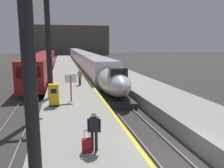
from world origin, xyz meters
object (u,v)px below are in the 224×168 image
station_column_mid (47,21)px  departure_info_board (71,82)px  regional_train_adjacent (43,63)px  passenger_near_edge (94,128)px  station_column_near (27,9)px  passenger_mid_platform (80,76)px  highspeed_train_main (83,59)px  ticket_machine_yellow (54,96)px  rolling_suitcase (87,145)px

station_column_mid → departure_info_board: size_ratio=4.95×
regional_train_adjacent → station_column_mid: bearing=-84.3°
regional_train_adjacent → departure_info_board: (3.82, -23.56, 0.43)m
passenger_near_edge → departure_info_board: bearing=93.9°
station_column_near → passenger_mid_platform: size_ratio=5.29×
passenger_mid_platform → highspeed_train_main: bearing=84.2°
highspeed_train_main → passenger_near_edge: size_ratio=45.30×
station_column_near → passenger_near_edge: 5.23m
ticket_machine_yellow → passenger_mid_platform: bearing=73.0°
station_column_near → ticket_machine_yellow: (0.29, 9.19, -4.75)m
station_column_near → passenger_near_edge: size_ratio=5.29×
highspeed_train_main → ticket_machine_yellow: highspeed_train_main is taller
highspeed_train_main → passenger_near_edge: bearing=-94.6°
station_column_mid → passenger_near_edge: bearing=-78.0°
station_column_mid → rolling_suitcase: (1.88, -10.54, -5.91)m
highspeed_train_main → station_column_mid: station_column_mid is taller
station_column_mid → departure_info_board: bearing=-45.7°
regional_train_adjacent → station_column_near: size_ratio=4.09×
ticket_machine_yellow → departure_info_board: (1.27, 1.16, 0.77)m
regional_train_adjacent → highspeed_train_main: bearing=59.2°
station_column_near → passenger_mid_platform: bearing=80.9°
regional_train_adjacent → ticket_machine_yellow: size_ratio=22.87×
station_column_near → rolling_suitcase: size_ratio=9.10×
station_column_mid → departure_info_board: 5.25m
station_column_near → rolling_suitcase: (1.83, 1.47, -5.19)m
regional_train_adjacent → passenger_mid_platform: bearing=-72.9°
regional_train_adjacent → ticket_machine_yellow: bearing=-84.1°
highspeed_train_main → ticket_machine_yellow: bearing=-98.2°
regional_train_adjacent → station_column_mid: station_column_mid is taller
regional_train_adjacent → rolling_suitcase: bearing=-82.8°
station_column_near → passenger_mid_platform: 18.21m
regional_train_adjacent → departure_info_board: size_ratio=17.26×
station_column_near → rolling_suitcase: station_column_near is taller
passenger_near_edge → station_column_near: bearing=-143.8°
passenger_near_edge → rolling_suitcase: size_ratio=1.72×
passenger_near_edge → departure_info_board: departure_info_board is taller
passenger_near_edge → ticket_machine_yellow: size_ratio=1.06×
highspeed_train_main → ticket_machine_yellow: 38.72m
station_column_near → rolling_suitcase: bearing=38.8°
departure_info_board → ticket_machine_yellow: bearing=-137.7°
passenger_mid_platform → ticket_machine_yellow: 8.61m
regional_train_adjacent → station_column_near: station_column_near is taller
regional_train_adjacent → departure_info_board: regional_train_adjacent is taller
highspeed_train_main → passenger_near_edge: highspeed_train_main is taller
passenger_near_edge → ticket_machine_yellow: passenger_near_edge is taller
rolling_suitcase → station_column_mid: bearing=100.1°
station_column_near → regional_train_adjacent: bearing=93.8°
highspeed_train_main → rolling_suitcase: highspeed_train_main is taller
highspeed_train_main → regional_train_adjacent: 15.83m
passenger_near_edge → rolling_suitcase: bearing=-162.2°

